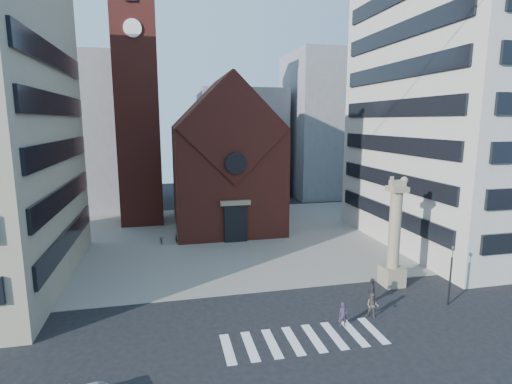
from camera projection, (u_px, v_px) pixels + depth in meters
ground at (280, 317)px, 26.43m from camera, size 120.00×120.00×0.00m
piazza at (232, 236)px, 44.65m from camera, size 46.00×30.00×0.05m
zebra_crossing at (304, 339)px, 23.67m from camera, size 10.20×3.20×0.01m
church at (224, 160)px, 49.03m from camera, size 12.00×16.65×18.00m
campanile at (137, 96)px, 48.30m from camera, size 5.50×5.50×31.20m
building_right at (476, 89)px, 40.41m from camera, size 18.00×22.00×32.00m
bg_block_left at (73, 133)px, 58.44m from camera, size 16.00×14.00×22.00m
bg_block_mid at (241, 143)px, 69.33m from camera, size 14.00×12.00×18.00m
bg_block_right at (334, 125)px, 69.45m from camera, size 16.00×14.00×24.00m
lion_column at (394, 243)px, 30.90m from camera, size 1.63×1.60×8.68m
traffic_light at (451, 274)px, 27.71m from camera, size 0.13×0.16×4.30m
pedestrian_0 at (343, 315)px, 25.04m from camera, size 0.60×0.42×1.59m
pedestrian_1 at (373, 306)px, 26.14m from camera, size 1.03×1.02×1.68m
pedestrian_2 at (372, 291)px, 28.15m from camera, size 0.84×1.20×1.89m
scooter_0 at (161, 240)px, 41.94m from camera, size 0.63×1.55×0.80m
scooter_1 at (176, 238)px, 42.27m from camera, size 0.51×1.49×0.88m
scooter_2 at (191, 238)px, 42.62m from camera, size 0.63×1.55×0.80m
scooter_3 at (206, 237)px, 42.96m from camera, size 0.51×1.49×0.88m
scooter_4 at (220, 236)px, 43.31m from camera, size 0.63×1.55×0.80m
scooter_5 at (234, 235)px, 43.65m from camera, size 0.51×1.49×0.88m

